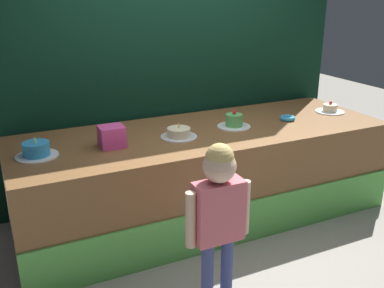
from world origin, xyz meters
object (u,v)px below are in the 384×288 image
at_px(pink_box, 112,137).
at_px(cake_far_left, 36,150).
at_px(child_figure, 219,206).
at_px(cake_center_left, 179,133).
at_px(donut, 287,118).
at_px(cake_far_right, 330,109).
at_px(cake_center_right, 234,122).

relative_size(pink_box, cake_far_left, 0.62).
distance_m(child_figure, cake_center_left, 1.13).
distance_m(donut, cake_far_right, 0.58).
bearing_deg(donut, cake_far_right, 5.56).
distance_m(pink_box, cake_far_left, 0.58).
bearing_deg(donut, pink_box, -179.98).
bearing_deg(cake_center_right, cake_far_right, 1.00).
distance_m(pink_box, cake_center_right, 1.15).
bearing_deg(cake_far_left, pink_box, -3.12).
xyz_separation_m(pink_box, cake_far_right, (2.30, 0.06, -0.05)).
bearing_deg(cake_far_left, donut, -0.77).
relative_size(pink_box, donut, 1.34).
height_order(cake_far_left, cake_center_left, cake_far_left).
distance_m(cake_center_right, cake_far_right, 1.15).
distance_m(child_figure, cake_far_left, 1.49).
distance_m(donut, cake_center_right, 0.58).
distance_m(child_figure, cake_center_right, 1.41).
xyz_separation_m(child_figure, cake_far_right, (1.94, 1.17, 0.12)).
bearing_deg(child_figure, cake_far_left, 129.19).
height_order(child_figure, pink_box, child_figure).
xyz_separation_m(cake_far_left, cake_center_left, (1.15, -0.05, -0.01)).
relative_size(pink_box, cake_center_right, 0.65).
relative_size(donut, cake_center_right, 0.48).
distance_m(child_figure, donut, 1.77).
relative_size(pink_box, cake_far_right, 0.67).
xyz_separation_m(child_figure, donut, (1.37, 1.12, 0.11)).
relative_size(cake_far_left, cake_far_right, 1.09).
relative_size(cake_far_left, cake_center_left, 1.02).
bearing_deg(cake_far_right, pink_box, -178.59).
relative_size(child_figure, cake_center_left, 3.76).
bearing_deg(pink_box, cake_center_right, 1.82).
distance_m(cake_far_left, cake_far_right, 2.88).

